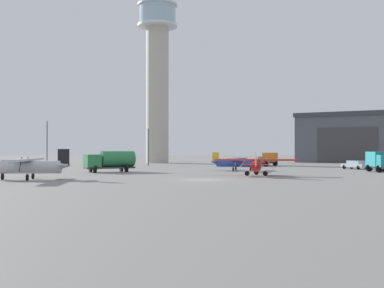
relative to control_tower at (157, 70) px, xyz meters
The scene contains 12 objects.
ground_plane 67.76m from the control_tower, 81.05° to the right, with size 400.00×400.00×0.00m, color gray.
control_tower is the anchor object (origin of this frame).
hangar 50.04m from the control_tower, ahead, with size 29.93×26.61×11.83m.
airplane_red 61.75m from the control_tower, 73.64° to the right, with size 9.86×7.72×2.90m.
airplane_silver 67.25m from the control_tower, 97.14° to the right, with size 8.49×10.83×3.18m.
airplane_blue 48.89m from the control_tower, 70.23° to the right, with size 7.15×9.12×2.70m.
truck_fuel_tanker_green 50.86m from the control_tower, 93.12° to the right, with size 7.07×5.24×2.92m.
truck_flatbed_orange 37.11m from the control_tower, 42.77° to the right, with size 5.75×7.40×2.50m.
truck_box_teal 60.89m from the control_tower, 52.41° to the right, with size 3.30×5.61×2.82m.
car_silver 54.21m from the control_tower, 46.39° to the right, with size 3.74×4.70×1.37m.
light_post_west 33.13m from the control_tower, 132.20° to the right, with size 0.44×0.44×8.83m.
light_post_east 25.74m from the control_tower, 90.44° to the right, with size 0.44×0.44×7.59m.
Camera 1 is at (-0.47, -50.49, 3.14)m, focal length 45.71 mm.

